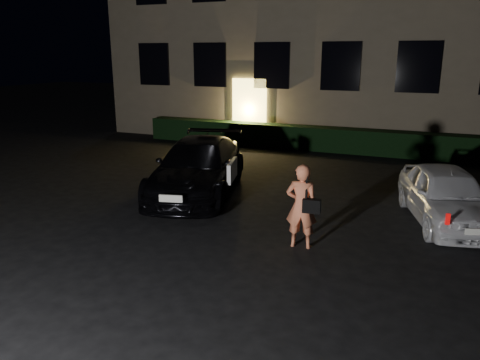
% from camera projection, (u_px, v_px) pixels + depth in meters
% --- Properties ---
extents(ground, '(80.00, 80.00, 0.00)m').
position_uv_depth(ground, '(200.00, 270.00, 7.70)').
color(ground, black).
rests_on(ground, ground).
extents(hedge, '(15.00, 0.70, 0.85)m').
position_uv_depth(hedge, '(334.00, 140.00, 16.92)').
color(hedge, black).
rests_on(hedge, ground).
extents(sedan, '(2.99, 4.97, 1.35)m').
position_uv_depth(sedan, '(198.00, 167.00, 11.81)').
color(sedan, black).
rests_on(sedan, ground).
extents(hatch, '(2.36, 3.76, 1.19)m').
position_uv_depth(hatch, '(446.00, 195.00, 9.74)').
color(hatch, white).
rests_on(hatch, ground).
extents(man, '(0.68, 0.44, 1.57)m').
position_uv_depth(man, '(302.00, 206.00, 8.44)').
color(man, '#ED7E54').
rests_on(man, ground).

